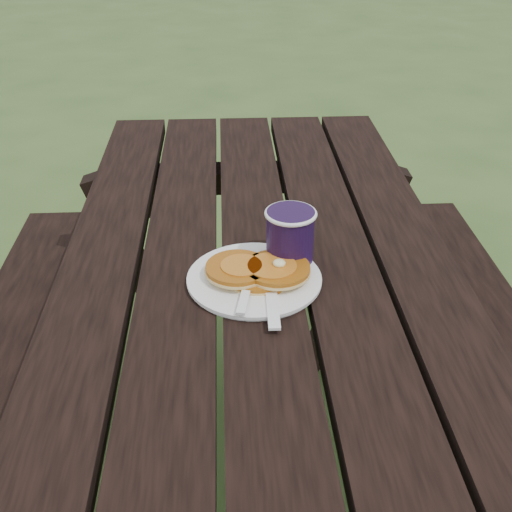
{
  "coord_description": "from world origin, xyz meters",
  "views": [
    {
      "loc": [
        -0.06,
        -0.93,
        1.4
      ],
      "look_at": [
        -0.01,
        0.03,
        0.8
      ],
      "focal_mm": 45.0,
      "sensor_mm": 36.0,
      "label": 1
    }
  ],
  "objects_px": {
    "picnic_table": "(261,441)",
    "coffee_cup": "(290,235)",
    "plate": "(254,280)",
    "pancake_stack": "(258,270)"
  },
  "relations": [
    {
      "from": "plate",
      "to": "pancake_stack",
      "type": "height_order",
      "value": "pancake_stack"
    },
    {
      "from": "picnic_table",
      "to": "plate",
      "type": "xyz_separation_m",
      "value": [
        -0.01,
        0.03,
        0.39
      ]
    },
    {
      "from": "pancake_stack",
      "to": "coffee_cup",
      "type": "distance_m",
      "value": 0.09
    },
    {
      "from": "pancake_stack",
      "to": "plate",
      "type": "bearing_deg",
      "value": 177.63
    },
    {
      "from": "pancake_stack",
      "to": "picnic_table",
      "type": "bearing_deg",
      "value": -79.38
    },
    {
      "from": "plate",
      "to": "pancake_stack",
      "type": "relative_size",
      "value": 1.26
    },
    {
      "from": "picnic_table",
      "to": "plate",
      "type": "bearing_deg",
      "value": 114.89
    },
    {
      "from": "picnic_table",
      "to": "coffee_cup",
      "type": "distance_m",
      "value": 0.46
    },
    {
      "from": "pancake_stack",
      "to": "coffee_cup",
      "type": "bearing_deg",
      "value": 43.86
    },
    {
      "from": "picnic_table",
      "to": "coffee_cup",
      "type": "relative_size",
      "value": 16.31
    }
  ]
}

